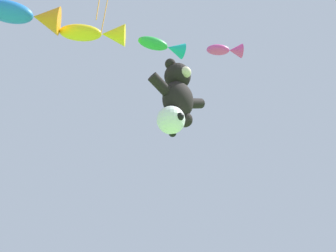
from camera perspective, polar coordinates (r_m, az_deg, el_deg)
The scene contains 6 objects.
teddy_bear_kite at distance 11.17m, azimuth 1.75°, elevation 5.90°, with size 2.45×1.08×2.48m.
soccer_ball_kite at distance 10.29m, azimuth 0.55°, elevation 1.02°, with size 1.00×0.99×0.92m.
fish_kite_magenta at distance 14.14m, azimuth 10.19°, elevation 12.86°, with size 1.49×1.34×0.60m.
fish_kite_emerald at distance 13.02m, azimuth -0.64°, elevation 13.69°, with size 1.92×1.22×0.64m.
fish_kite_goldfin at distance 12.92m, azimuth -12.25°, elevation 15.43°, with size 2.37×2.06×0.83m.
fish_kite_cobalt at distance 13.06m, azimuth -23.20°, elevation 17.28°, with size 2.61×1.96×1.02m.
Camera 1 is at (-6.51, -1.27, 1.20)m, focal length 35.00 mm.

